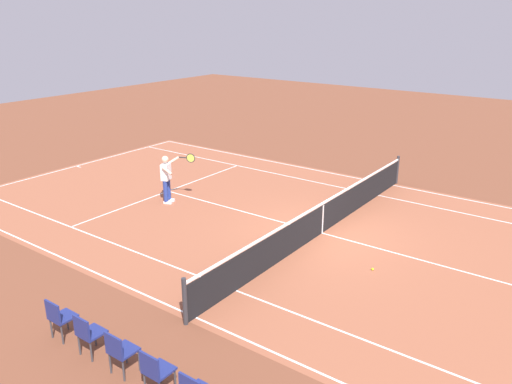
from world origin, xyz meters
TOP-DOWN VIEW (x-y plane):
  - ground_plane at (0.00, 0.00)m, footprint 60.00×60.00m
  - court_slab at (0.00, 0.00)m, footprint 24.20×11.40m
  - court_line_markings at (0.00, 0.00)m, footprint 23.85×11.05m
  - tennis_net at (0.00, 0.00)m, footprint 0.10×11.70m
  - tennis_player_near at (5.55, 0.81)m, footprint 0.93×0.92m
  - tennis_ball at (-2.18, 1.28)m, footprint 0.07×0.07m
  - spectator_chair_1 at (-1.06, 7.63)m, footprint 0.44×0.44m
  - spectator_chair_2 at (-0.16, 7.63)m, footprint 0.44×0.44m
  - spectator_chair_3 at (0.75, 7.63)m, footprint 0.44×0.44m
  - spectator_chair_4 at (1.65, 7.63)m, footprint 0.44×0.44m

SIDE VIEW (x-z plane):
  - ground_plane at x=0.00m, z-range 0.00..0.00m
  - court_slab at x=0.00m, z-range 0.00..0.00m
  - court_line_markings at x=0.00m, z-range 0.00..0.01m
  - tennis_ball at x=-2.18m, z-range 0.00..0.07m
  - tennis_net at x=0.00m, z-range -0.05..1.03m
  - spectator_chair_1 at x=-1.06m, z-range 0.08..0.96m
  - spectator_chair_2 at x=-0.16m, z-range 0.08..0.96m
  - spectator_chair_3 at x=0.75m, z-range 0.08..0.96m
  - spectator_chair_4 at x=1.65m, z-range 0.08..0.96m
  - tennis_player_near at x=5.55m, z-range 0.08..1.78m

